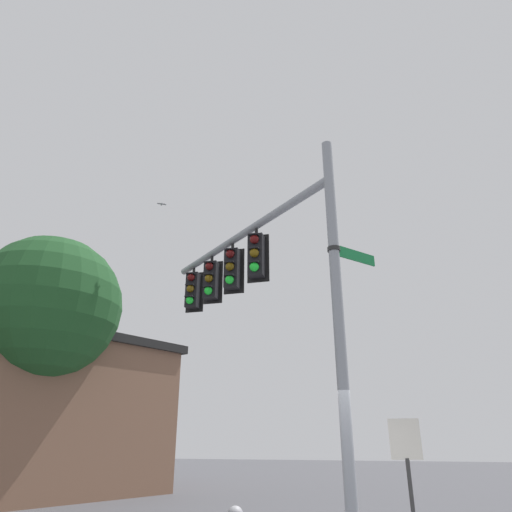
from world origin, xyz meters
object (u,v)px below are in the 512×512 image
(traffic_light_mid_outer, at_px, (211,280))
(traffic_light_arm_end, at_px, (193,290))
(street_name_sign, at_px, (347,253))
(historical_marker, at_px, (407,458))
(traffic_light_mid_inner, at_px, (232,269))
(traffic_light_nearest_pole, at_px, (256,255))
(bird_flying, at_px, (162,204))

(traffic_light_mid_outer, xyz_separation_m, traffic_light_arm_end, (0.84, -0.71, 0.00))
(street_name_sign, bearing_deg, historical_marker, -111.61)
(traffic_light_mid_inner, distance_m, street_name_sign, 3.78)
(traffic_light_nearest_pole, relative_size, bird_flying, 4.92)
(traffic_light_mid_inner, height_order, traffic_light_mid_outer, same)
(traffic_light_mid_outer, relative_size, historical_marker, 0.62)
(historical_marker, bearing_deg, traffic_light_nearest_pole, 8.37)
(traffic_light_mid_inner, height_order, traffic_light_arm_end, same)
(traffic_light_mid_inner, relative_size, historical_marker, 0.62)
(traffic_light_arm_end, relative_size, bird_flying, 4.92)
(traffic_light_mid_inner, relative_size, traffic_light_mid_outer, 1.00)
(traffic_light_nearest_pole, bearing_deg, traffic_light_arm_end, -39.96)
(bird_flying, bearing_deg, traffic_light_mid_inner, 148.38)
(traffic_light_arm_end, distance_m, historical_marker, 7.23)
(traffic_light_nearest_pole, height_order, traffic_light_arm_end, same)
(traffic_light_nearest_pole, xyz_separation_m, traffic_light_mid_inner, (0.84, -0.71, 0.00))
(traffic_light_nearest_pole, xyz_separation_m, traffic_light_arm_end, (2.53, -2.12, 0.00))
(traffic_light_nearest_pole, xyz_separation_m, traffic_light_mid_outer, (1.69, -1.42, 0.00))
(traffic_light_nearest_pole, bearing_deg, historical_marker, -171.63)
(historical_marker, bearing_deg, traffic_light_arm_end, -17.19)
(traffic_light_nearest_pole, bearing_deg, traffic_light_mid_outer, -39.96)
(traffic_light_nearest_pole, xyz_separation_m, historical_marker, (-2.93, -0.43, -4.42))
(traffic_light_mid_outer, distance_m, street_name_sign, 4.86)
(traffic_light_mid_inner, distance_m, bird_flying, 5.13)
(traffic_light_nearest_pole, distance_m, historical_marker, 5.32)
(traffic_light_mid_inner, distance_m, historical_marker, 5.82)
(traffic_light_mid_inner, bearing_deg, street_name_sign, 145.88)
(traffic_light_nearest_pole, bearing_deg, traffic_light_mid_inner, -39.96)
(bird_flying, height_order, historical_marker, bird_flying)
(traffic_light_nearest_pole, height_order, street_name_sign, traffic_light_nearest_pole)
(traffic_light_mid_outer, distance_m, bird_flying, 4.37)
(traffic_light_mid_outer, height_order, traffic_light_arm_end, same)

